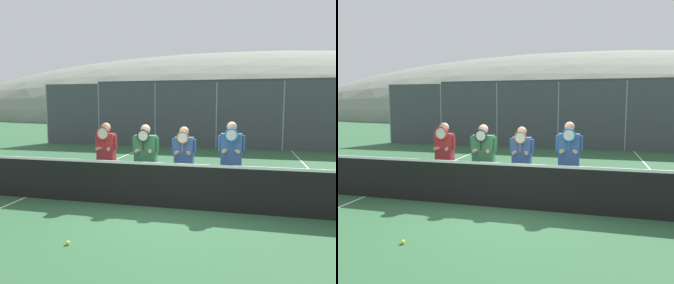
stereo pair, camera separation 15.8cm
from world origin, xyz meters
The scene contains 15 objects.
ground_plane centered at (0.00, 0.00, 0.00)m, with size 120.00×120.00×0.00m, color #2D5B38.
hill_distant centered at (0.00, 57.08, 0.00)m, with size 113.03×62.79×21.98m.
clubhouse_building centered at (-0.87, 19.04, 1.97)m, with size 17.06×5.50×3.90m.
fence_back centered at (0.00, 9.94, 1.66)m, with size 19.18×0.06×3.32m.
tennis_net centered at (0.00, 0.00, 0.50)m, with size 9.67×0.09×1.07m.
court_line_left_sideline centered at (-3.59, 3.00, 0.00)m, with size 0.05×16.00×0.01m, color white.
court_line_right_sideline centered at (3.59, 3.00, 0.00)m, with size 0.05×16.00×0.01m, color white.
player_leftmost centered at (-1.74, 0.51, 1.06)m, with size 0.54×0.34×1.77m.
player_center_left centered at (-0.78, 0.52, 1.05)m, with size 0.63×0.34×1.74m.
player_center_right centered at (0.11, 0.61, 1.01)m, with size 0.56×0.34×1.70m.
player_rightmost centered at (1.16, 0.54, 1.08)m, with size 0.58×0.34×1.83m.
car_far_left centered at (-5.37, 13.40, 0.86)m, with size 4.11×2.03×1.66m.
car_left_of_center centered at (-0.56, 13.60, 0.89)m, with size 4.00×2.04×1.74m.
car_center centered at (4.43, 13.52, 0.93)m, with size 4.47×1.96×1.83m.
tennis_ball_on_court centered at (-1.22, -2.17, 0.03)m, with size 0.07×0.07×0.07m.
Camera 1 is at (1.45, -6.58, 2.19)m, focal length 35.00 mm.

